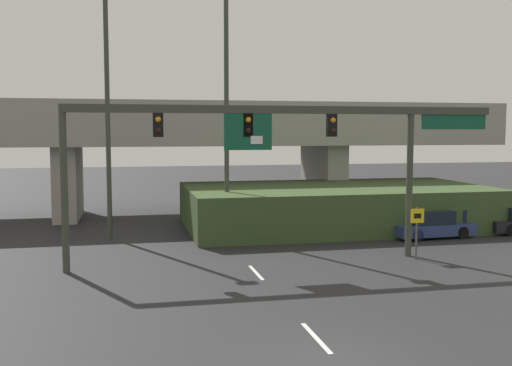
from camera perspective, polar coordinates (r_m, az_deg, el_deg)
name	(u,v)px	position (r m, az deg, el deg)	size (l,w,h in m)	color
ground_plane	(337,361)	(15.06, 7.74, -16.42)	(160.00, 160.00, 0.00)	#262628
lane_markings	(238,253)	(27.03, -1.70, -6.70)	(0.14, 39.84, 0.01)	silver
signal_gantry	(278,135)	(24.65, 2.12, 4.64)	(18.17, 0.44, 6.51)	#383D33
speed_limit_sign	(417,226)	(26.36, 15.08, -3.95)	(0.60, 0.11, 2.24)	#4C4C4C
highway_light_pole_near	(107,106)	(31.11, -13.97, 7.13)	(0.70, 0.36, 12.69)	#383D33
highway_light_pole_far	(226,98)	(30.99, -2.83, 8.04)	(0.70, 0.36, 13.51)	#383D33
overpass_bridge	(201,136)	(39.40, -5.23, 4.44)	(39.61, 7.67, 7.29)	gray
grass_embankment	(336,206)	(34.67, 7.61, -2.20)	(17.03, 9.38, 2.32)	#384C28
parked_sedan_near_right	(430,225)	(32.16, 16.21, -3.83)	(4.38, 2.22, 1.42)	navy
parked_sedan_mid_right	(471,221)	(34.25, 19.82, -3.42)	(4.84, 2.71, 1.39)	silver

